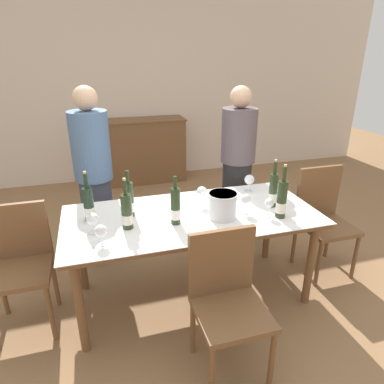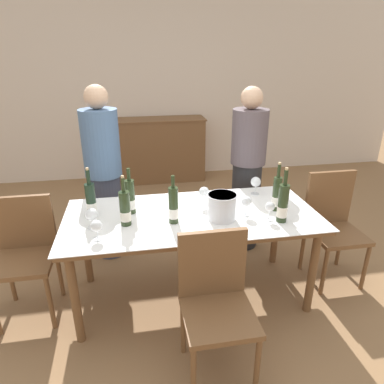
{
  "view_description": "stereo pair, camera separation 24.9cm",
  "coord_description": "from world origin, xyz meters",
  "px_view_note": "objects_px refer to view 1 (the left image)",
  "views": [
    {
      "loc": [
        -0.65,
        -2.21,
        1.87
      ],
      "look_at": [
        0.0,
        0.0,
        0.92
      ],
      "focal_mm": 32.0,
      "sensor_mm": 36.0,
      "label": 1
    },
    {
      "loc": [
        -0.41,
        -2.27,
        1.87
      ],
      "look_at": [
        0.0,
        0.0,
        0.92
      ],
      "focal_mm": 32.0,
      "sensor_mm": 36.0,
      "label": 2
    }
  ],
  "objects_px": {
    "wine_bottle_1": "(175,207)",
    "wine_glass_3": "(249,180)",
    "wine_glass_5": "(101,231)",
    "person_guest_left": "(237,170)",
    "wine_bottle_0": "(282,200)",
    "chair_left_end": "(19,258)",
    "wine_glass_2": "(246,199)",
    "chair_right_end": "(323,213)",
    "dining_table": "(192,222)",
    "wine_bottle_5": "(127,212)",
    "wine_bottle_2": "(273,191)",
    "wine_glass_4": "(93,220)",
    "wine_bottle_3": "(129,200)",
    "ice_bucket": "(223,205)",
    "chair_near_front": "(227,294)",
    "wine_glass_1": "(269,204)",
    "person_host": "(94,179)",
    "wine_glass_0": "(202,192)",
    "wine_bottle_4": "(89,205)",
    "sideboard_cabinet": "(143,151)"
  },
  "relations": [
    {
      "from": "wine_bottle_0",
      "to": "chair_right_end",
      "type": "xyz_separation_m",
      "value": [
        0.63,
        0.31,
        -0.34
      ]
    },
    {
      "from": "ice_bucket",
      "to": "wine_glass_0",
      "type": "distance_m",
      "value": 0.26
    },
    {
      "from": "chair_left_end",
      "to": "person_guest_left",
      "type": "bearing_deg",
      "value": 18.02
    },
    {
      "from": "ice_bucket",
      "to": "wine_glass_5",
      "type": "distance_m",
      "value": 0.88
    },
    {
      "from": "wine_glass_4",
      "to": "wine_bottle_2",
      "type": "bearing_deg",
      "value": 2.06
    },
    {
      "from": "chair_right_end",
      "to": "chair_near_front",
      "type": "height_order",
      "value": "chair_right_end"
    },
    {
      "from": "wine_glass_1",
      "to": "chair_near_front",
      "type": "relative_size",
      "value": 0.16
    },
    {
      "from": "wine_glass_1",
      "to": "chair_left_end",
      "type": "height_order",
      "value": "chair_left_end"
    },
    {
      "from": "wine_bottle_0",
      "to": "person_guest_left",
      "type": "height_order",
      "value": "person_guest_left"
    },
    {
      "from": "wine_glass_2",
      "to": "chair_right_end",
      "type": "height_order",
      "value": "chair_right_end"
    },
    {
      "from": "wine_bottle_0",
      "to": "wine_bottle_5",
      "type": "xyz_separation_m",
      "value": [
        -1.09,
        0.14,
        -0.02
      ]
    },
    {
      "from": "wine_bottle_2",
      "to": "chair_left_end",
      "type": "relative_size",
      "value": 0.42
    },
    {
      "from": "wine_glass_2",
      "to": "chair_right_end",
      "type": "relative_size",
      "value": 0.16
    },
    {
      "from": "wine_glass_3",
      "to": "chair_left_end",
      "type": "bearing_deg",
      "value": -173.54
    },
    {
      "from": "sideboard_cabinet",
      "to": "person_host",
      "type": "bearing_deg",
      "value": -109.65
    },
    {
      "from": "wine_bottle_2",
      "to": "person_host",
      "type": "relative_size",
      "value": 0.24
    },
    {
      "from": "ice_bucket",
      "to": "wine_glass_4",
      "type": "distance_m",
      "value": 0.91
    },
    {
      "from": "wine_bottle_1",
      "to": "wine_glass_5",
      "type": "relative_size",
      "value": 2.6
    },
    {
      "from": "wine_bottle_1",
      "to": "ice_bucket",
      "type": "bearing_deg",
      "value": -1.35
    },
    {
      "from": "dining_table",
      "to": "wine_bottle_5",
      "type": "height_order",
      "value": "wine_bottle_5"
    },
    {
      "from": "wine_bottle_1",
      "to": "wine_glass_3",
      "type": "distance_m",
      "value": 0.85
    },
    {
      "from": "chair_left_end",
      "to": "ice_bucket",
      "type": "bearing_deg",
      "value": -7.8
    },
    {
      "from": "wine_bottle_1",
      "to": "wine_glass_4",
      "type": "relative_size",
      "value": 2.43
    },
    {
      "from": "wine_glass_0",
      "to": "wine_glass_2",
      "type": "xyz_separation_m",
      "value": [
        0.27,
        -0.22,
        -0.0
      ]
    },
    {
      "from": "wine_glass_3",
      "to": "wine_glass_4",
      "type": "distance_m",
      "value": 1.36
    },
    {
      "from": "wine_glass_5",
      "to": "person_guest_left",
      "type": "relative_size",
      "value": 0.09
    },
    {
      "from": "wine_bottle_2",
      "to": "wine_glass_4",
      "type": "xyz_separation_m",
      "value": [
        -1.35,
        -0.05,
        -0.03
      ]
    },
    {
      "from": "person_host",
      "to": "wine_bottle_5",
      "type": "bearing_deg",
      "value": -77.28
    },
    {
      "from": "dining_table",
      "to": "wine_bottle_5",
      "type": "xyz_separation_m",
      "value": [
        -0.48,
        -0.08,
        0.19
      ]
    },
    {
      "from": "sideboard_cabinet",
      "to": "wine_glass_1",
      "type": "distance_m",
      "value": 3.06
    },
    {
      "from": "wine_glass_5",
      "to": "chair_right_end",
      "type": "height_order",
      "value": "chair_right_end"
    },
    {
      "from": "wine_bottle_5",
      "to": "wine_glass_3",
      "type": "xyz_separation_m",
      "value": [
        1.08,
        0.37,
        -0.01
      ]
    },
    {
      "from": "chair_left_end",
      "to": "wine_glass_3",
      "type": "bearing_deg",
      "value": 6.46
    },
    {
      "from": "wine_bottle_3",
      "to": "sideboard_cabinet",
      "type": "bearing_deg",
      "value": 79.69
    },
    {
      "from": "dining_table",
      "to": "wine_glass_2",
      "type": "distance_m",
      "value": 0.44
    },
    {
      "from": "wine_bottle_0",
      "to": "wine_glass_1",
      "type": "relative_size",
      "value": 2.88
    },
    {
      "from": "wine_bottle_1",
      "to": "wine_glass_4",
      "type": "distance_m",
      "value": 0.56
    },
    {
      "from": "wine_bottle_3",
      "to": "wine_glass_4",
      "type": "relative_size",
      "value": 2.42
    },
    {
      "from": "wine_bottle_0",
      "to": "chair_left_end",
      "type": "bearing_deg",
      "value": 170.6
    },
    {
      "from": "ice_bucket",
      "to": "wine_glass_1",
      "type": "relative_size",
      "value": 1.52
    },
    {
      "from": "chair_near_front",
      "to": "person_host",
      "type": "relative_size",
      "value": 0.55
    },
    {
      "from": "sideboard_cabinet",
      "to": "wine_glass_2",
      "type": "xyz_separation_m",
      "value": [
        0.35,
        -2.9,
        0.37
      ]
    },
    {
      "from": "dining_table",
      "to": "wine_glass_3",
      "type": "height_order",
      "value": "wine_glass_3"
    },
    {
      "from": "wine_bottle_5",
      "to": "wine_glass_5",
      "type": "distance_m",
      "value": 0.25
    },
    {
      "from": "wine_bottle_0",
      "to": "wine_bottle_4",
      "type": "height_order",
      "value": "wine_bottle_0"
    },
    {
      "from": "wine_bottle_3",
      "to": "ice_bucket",
      "type": "bearing_deg",
      "value": -18.99
    },
    {
      "from": "ice_bucket",
      "to": "wine_bottle_0",
      "type": "bearing_deg",
      "value": -14.85
    },
    {
      "from": "wine_glass_3",
      "to": "chair_right_end",
      "type": "xyz_separation_m",
      "value": [
        0.64,
        -0.2,
        -0.31
      ]
    },
    {
      "from": "wine_bottle_3",
      "to": "person_guest_left",
      "type": "relative_size",
      "value": 0.22
    },
    {
      "from": "chair_left_end",
      "to": "chair_near_front",
      "type": "height_order",
      "value": "chair_left_end"
    }
  ]
}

